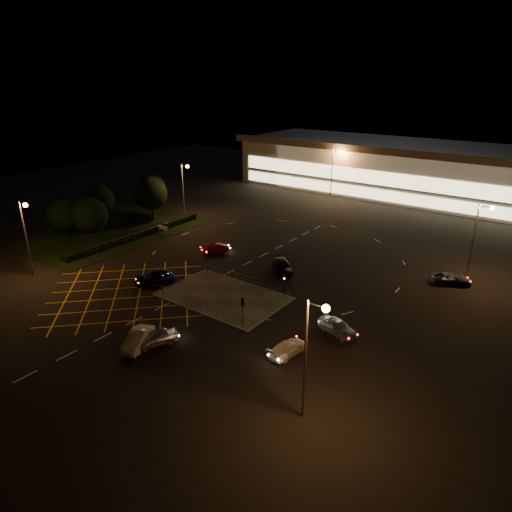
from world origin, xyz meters
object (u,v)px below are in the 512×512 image
Objects in this scene: signal_se at (243,306)px; car_circ_red at (215,248)px; car_near_silver at (156,338)px; car_left_blue at (154,278)px; signal_nw at (207,257)px; car_east_grey at (452,279)px; car_queue_white at (137,339)px; signal_sw at (162,277)px; signal_ne at (285,280)px; car_approach_white at (288,348)px; car_far_dkgrey at (282,266)px; car_right_silver at (338,327)px.

signal_se is 0.81× the size of car_circ_red.
car_near_silver reaches higher than car_left_blue.
signal_nw is 0.66× the size of car_east_grey.
car_queue_white is 38.62m from car_east_grey.
signal_sw is at bearing -32.97° from car_circ_red.
car_near_silver is at bearing 23.62° from car_queue_white.
signal_ne is at bearing 47.64° from car_left_blue.
car_circ_red is at bearing -41.61° from signal_se.
signal_nw is 0.72× the size of car_approach_white.
car_near_silver is 36.90m from car_east_grey.
car_queue_white is 0.93× the size of car_left_blue.
signal_ne reaches higher than car_approach_white.
car_queue_white is at bearing -70.07° from signal_nw.
car_left_blue is at bearing -158.18° from signal_ne.
signal_sw is 1.00× the size of signal_ne.
signal_nw is 7.32m from car_left_blue.
signal_nw reaches higher than car_far_dkgrey.
car_queue_white is 1.02× the size of car_right_silver.
car_circ_red is at bearing -73.00° from signal_sw.
signal_sw is at bearing -160.81° from car_far_dkgrey.
car_circ_red is (-4.47, 14.63, -1.73)m from signal_sw.
signal_sw is 0.68× the size of car_queue_white.
signal_ne is at bearing 97.77° from car_near_silver.
car_far_dkgrey is at bearing -48.97° from car_approach_white.
car_left_blue is at bearing -6.55° from signal_se.
signal_se is 0.68× the size of car_queue_white.
signal_nw is 10.00m from car_far_dkgrey.
signal_se is 6.96m from car_approach_white.
signal_sw is at bearing -1.15° from car_left_blue.
signal_ne is 0.69× the size of car_right_silver.
car_near_silver is 1.11× the size of car_circ_red.
signal_se is 22.10m from car_circ_red.
signal_se reaches higher than car_near_silver.
car_approach_white is (11.04, -15.97, -0.12)m from car_far_dkgrey.
signal_nw is at bearing -20.89° from car_approach_white.
car_queue_white is 0.97× the size of car_east_grey.
car_far_dkgrey is at bearing 62.94° from car_queue_white.
signal_ne is 21.59m from car_east_grey.
signal_se is at bearing 33.30° from car_queue_white.
car_circ_red is 0.81× the size of car_east_grey.
signal_se and signal_ne have the same top height.
car_queue_white is (-1.18, -1.28, 0.03)m from car_near_silver.
signal_ne is 0.61× the size of car_far_dkgrey.
car_right_silver is 0.95× the size of car_east_grey.
signal_se is 7.99m from signal_ne.
signal_sw is 15.39m from car_circ_red.
car_far_dkgrey is at bearing -117.57° from signal_sw.
signal_se reaches higher than car_far_dkgrey.
car_queue_white is (-5.84, -16.99, -1.60)m from signal_ne.
signal_sw reaches higher than car_left_blue.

